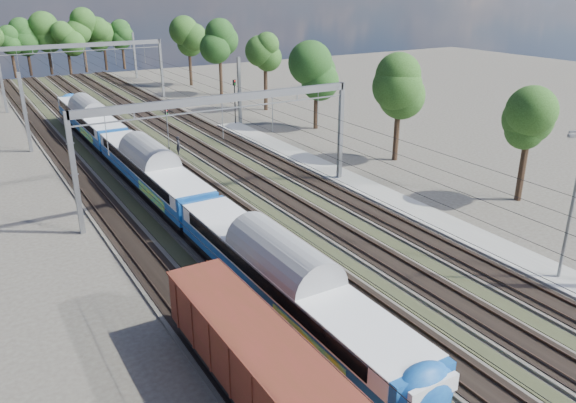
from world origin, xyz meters
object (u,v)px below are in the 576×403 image
lamp_post (572,201)px  emu_train (151,165)px  freight_boxcar (259,364)px  signal_far (235,97)px  worker (179,145)px  signal_near (167,128)px

lamp_post → emu_train: bearing=143.6°
freight_boxcar → signal_far: (21.82, 46.93, 1.52)m
freight_boxcar → lamp_post: (20.80, 0.25, 3.07)m
freight_boxcar → worker: (10.88, 38.31, -1.20)m
worker → lamp_post: size_ratio=0.20×
emu_train → signal_near: (4.92, 9.67, 0.59)m
worker → signal_near: signal_near is taller
worker → lamp_post: (9.92, -38.05, 4.27)m
signal_near → signal_far: signal_far is taller
emu_train → signal_near: bearing=63.0°
emu_train → freight_boxcar: size_ratio=4.81×
emu_train → worker: 12.70m
worker → emu_train: bearing=172.4°
emu_train → freight_boxcar: (-4.50, -27.46, -0.54)m
freight_boxcar → lamp_post: bearing=0.7°
freight_boxcar → signal_far: signal_far is taller
worker → signal_far: signal_far is taller
emu_train → lamp_post: (16.29, -27.20, 2.53)m
signal_near → signal_far: bearing=54.1°
freight_boxcar → signal_far: 51.78m
worker → signal_near: bearing=151.8°
emu_train → lamp_post: bearing=-59.1°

